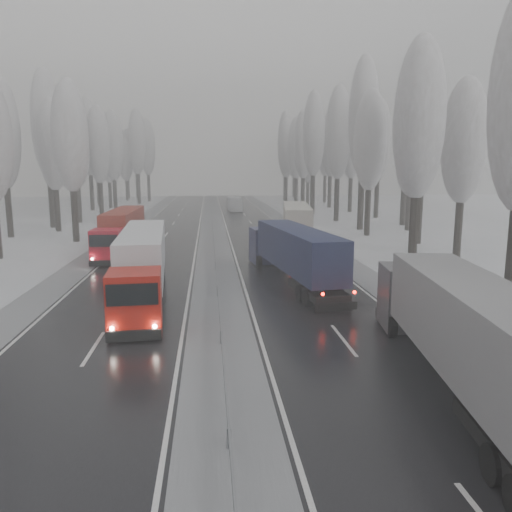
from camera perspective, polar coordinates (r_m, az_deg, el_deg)
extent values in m
cube|color=black|center=(39.19, 3.04, -0.79)|extent=(7.50, 200.00, 0.03)
cube|color=black|center=(39.07, -12.38, -1.04)|extent=(7.50, 200.00, 0.03)
cube|color=gray|center=(38.78, -4.66, -0.91)|extent=(3.00, 200.00, 0.04)
cube|color=gray|center=(40.20, 10.03, -0.64)|extent=(2.40, 200.00, 0.04)
cube|color=gray|center=(39.99, -19.44, -1.12)|extent=(2.40, 200.00, 0.04)
cube|color=slate|center=(38.67, -4.67, -0.07)|extent=(0.06, 200.00, 0.32)
cube|color=slate|center=(36.76, -4.62, -1.07)|extent=(0.12, 0.12, 0.60)
cube|color=slate|center=(68.45, -5.01, 4.03)|extent=(0.12, 0.12, 0.60)
cylinder|color=black|center=(38.43, 17.55, 2.77)|extent=(0.68, 0.68, 5.62)
ellipsoid|color=gray|center=(38.33, 18.19, 14.76)|extent=(3.60, 3.60, 11.48)
cylinder|color=black|center=(44.40, 22.10, 2.97)|extent=(0.64, 0.64, 4.94)
ellipsoid|color=gray|center=(44.20, 22.71, 12.08)|extent=(3.60, 3.60, 10.09)
cylinder|color=black|center=(47.20, 17.53, 3.84)|extent=(0.66, 0.66, 5.32)
ellipsoid|color=gray|center=(47.07, 18.02, 13.08)|extent=(3.60, 3.60, 10.88)
cylinder|color=black|center=(51.69, 18.13, 4.85)|extent=(0.72, 0.72, 6.31)
ellipsoid|color=gray|center=(51.76, 18.68, 14.84)|extent=(3.60, 3.60, 12.90)
cylinder|color=black|center=(56.64, 12.62, 5.03)|extent=(0.67, 0.67, 5.38)
ellipsoid|color=gray|center=(56.54, 12.93, 12.80)|extent=(3.60, 3.60, 10.98)
cylinder|color=black|center=(62.58, 16.99, 4.92)|extent=(0.62, 0.62, 4.59)
ellipsoid|color=gray|center=(62.40, 17.30, 10.93)|extent=(3.60, 3.60, 9.39)
cylinder|color=black|center=(62.00, 11.89, 6.19)|extent=(0.76, 0.76, 6.95)
ellipsoid|color=gray|center=(62.18, 12.22, 15.35)|extent=(3.60, 3.60, 14.19)
cylinder|color=black|center=(68.08, 16.48, 6.16)|extent=(0.74, 0.74, 6.59)
ellipsoid|color=gray|center=(68.18, 16.88, 14.07)|extent=(3.60, 3.60, 13.46)
cylinder|color=black|center=(71.77, 9.20, 6.52)|extent=(0.72, 0.72, 6.37)
ellipsoid|color=gray|center=(71.83, 9.41, 13.78)|extent=(3.60, 3.60, 13.01)
cylinder|color=black|center=(77.67, 13.60, 6.48)|extent=(0.70, 0.70, 5.97)
ellipsoid|color=gray|center=(77.66, 13.86, 12.77)|extent=(3.60, 3.60, 12.20)
cylinder|color=black|center=(81.87, 6.49, 7.09)|extent=(0.74, 0.74, 6.65)
ellipsoid|color=gray|center=(81.96, 6.62, 13.74)|extent=(3.60, 3.60, 13.59)
cylinder|color=black|center=(87.54, 10.71, 6.99)|extent=(0.71, 0.71, 6.14)
ellipsoid|color=gray|center=(87.56, 10.89, 12.73)|extent=(3.60, 3.60, 12.54)
cylinder|color=black|center=(91.48, 5.36, 7.21)|extent=(0.71, 0.71, 6.05)
ellipsoid|color=gray|center=(91.49, 5.45, 12.63)|extent=(3.60, 3.60, 12.37)
cylinder|color=black|center=(96.63, 8.40, 7.37)|extent=(0.72, 0.72, 6.30)
ellipsoid|color=gray|center=(96.67, 8.54, 12.70)|extent=(3.60, 3.60, 12.87)
cylinder|color=black|center=(98.88, 4.59, 7.37)|extent=(0.70, 0.70, 5.88)
ellipsoid|color=gray|center=(98.86, 4.66, 12.24)|extent=(3.60, 3.60, 12.00)
cylinder|color=black|center=(103.41, 5.93, 7.18)|extent=(0.64, 0.64, 4.86)
ellipsoid|color=gray|center=(103.31, 6.00, 11.03)|extent=(3.60, 3.60, 9.92)
cylinder|color=black|center=(105.73, 3.44, 7.58)|extent=(0.70, 0.70, 5.98)
ellipsoid|color=gray|center=(105.73, 3.49, 12.21)|extent=(3.60, 3.60, 12.21)
cylinder|color=black|center=(111.41, 7.85, 7.68)|extent=(0.71, 0.71, 6.19)
ellipsoid|color=gray|center=(111.43, 7.96, 12.22)|extent=(3.60, 3.60, 12.64)
cylinder|color=black|center=(115.64, 3.33, 8.00)|extent=(0.75, 0.75, 6.86)
ellipsoid|color=gray|center=(115.73, 3.38, 12.85)|extent=(3.60, 3.60, 14.01)
cylinder|color=black|center=(120.83, 6.35, 7.73)|extent=(0.68, 0.68, 5.55)
ellipsoid|color=gray|center=(120.80, 6.42, 11.48)|extent=(3.60, 3.60, 11.33)
cylinder|color=black|center=(126.35, 3.37, 7.99)|extent=(0.71, 0.71, 6.09)
ellipsoid|color=gray|center=(126.35, 3.41, 11.93)|extent=(3.60, 3.60, 12.45)
cylinder|color=black|center=(130.75, 4.33, 7.91)|extent=(0.67, 0.67, 5.49)
ellipsoid|color=gray|center=(130.71, 4.38, 11.34)|extent=(3.60, 3.60, 11.21)
cylinder|color=black|center=(53.74, -20.00, 4.45)|extent=(0.67, 0.67, 5.44)
ellipsoid|color=gray|center=(53.64, -20.50, 12.73)|extent=(3.60, 3.60, 11.11)
cylinder|color=black|center=(59.95, -26.40, 4.66)|extent=(0.69, 0.69, 5.72)
ellipsoid|color=gray|center=(59.90, -27.01, 12.46)|extent=(3.60, 3.60, 11.69)
cylinder|color=black|center=(63.53, -21.76, 5.00)|extent=(0.66, 0.66, 5.23)
ellipsoid|color=gray|center=(63.42, -22.20, 11.73)|extent=(3.60, 3.60, 10.68)
cylinder|color=black|center=(67.82, -22.32, 5.82)|extent=(0.74, 0.74, 6.60)
ellipsoid|color=gray|center=(67.93, -22.85, 13.77)|extent=(3.60, 3.60, 13.49)
cylinder|color=black|center=(72.78, -19.57, 5.65)|extent=(0.65, 0.65, 5.16)
ellipsoid|color=gray|center=(72.68, -19.92, 11.45)|extent=(3.60, 3.60, 10.54)
cylinder|color=black|center=(76.97, -19.87, 6.07)|extent=(0.69, 0.69, 5.79)
ellipsoid|color=gray|center=(76.95, -20.24, 12.23)|extent=(3.60, 3.60, 11.84)
cylinder|color=black|center=(78.99, -17.28, 6.24)|extent=(0.68, 0.68, 5.64)
ellipsoid|color=gray|center=(78.95, -17.59, 12.09)|extent=(3.60, 3.60, 11.53)
cylinder|color=black|center=(83.96, -20.00, 6.60)|extent=(0.73, 0.73, 6.56)
ellipsoid|color=gray|center=(84.04, -20.38, 12.98)|extent=(3.60, 3.60, 13.40)
cylinder|color=black|center=(88.82, -15.80, 6.72)|extent=(0.69, 0.69, 5.79)
ellipsoid|color=gray|center=(88.80, -16.06, 12.06)|extent=(3.60, 3.60, 11.84)
cylinder|color=black|center=(93.67, -18.26, 7.01)|extent=(0.74, 0.74, 6.65)
ellipsoid|color=gray|center=(93.75, -18.59, 12.81)|extent=(3.60, 3.60, 13.58)
cylinder|color=black|center=(98.49, -16.33, 6.78)|extent=(0.65, 0.65, 5.12)
ellipsoid|color=gray|center=(98.41, -16.54, 11.03)|extent=(3.60, 3.60, 10.46)
cylinder|color=black|center=(102.96, -17.51, 7.04)|extent=(0.69, 0.69, 5.84)
ellipsoid|color=gray|center=(102.95, -17.75, 11.67)|extent=(3.60, 3.60, 11.92)
cylinder|color=black|center=(108.48, -13.26, 7.58)|extent=(0.74, 0.74, 6.67)
ellipsoid|color=gray|center=(108.55, -13.46, 12.61)|extent=(3.60, 3.60, 13.63)
cylinder|color=black|center=(114.00, -17.57, 7.39)|extent=(0.72, 0.72, 6.31)
ellipsoid|color=gray|center=(114.03, -17.81, 11.91)|extent=(3.60, 3.60, 12.88)
cylinder|color=black|center=(117.67, -12.14, 7.69)|extent=(0.72, 0.72, 6.29)
ellipsoid|color=gray|center=(117.70, -12.30, 12.06)|extent=(3.60, 3.60, 12.84)
cylinder|color=black|center=(122.42, -14.54, 7.34)|extent=(0.64, 0.64, 4.86)
ellipsoid|color=gray|center=(122.34, -14.69, 10.58)|extent=(3.60, 3.60, 9.92)
cylinder|color=black|center=(124.64, -13.41, 7.83)|extent=(0.74, 0.74, 6.63)
ellipsoid|color=gray|center=(124.70, -13.59, 12.18)|extent=(3.60, 3.60, 13.54)
cylinder|color=black|center=(129.02, -14.39, 7.67)|extent=(0.69, 0.69, 5.79)
ellipsoid|color=gray|center=(129.00, -14.55, 11.34)|extent=(3.60, 3.60, 11.82)
cube|color=#4A4A4F|center=(23.45, 17.30, -4.70)|extent=(2.64, 2.72, 2.82)
cube|color=black|center=(24.40, 16.67, -2.52)|extent=(2.15, 0.37, 0.94)
cube|color=black|center=(24.92, 16.41, -6.48)|extent=(2.35, 0.44, 0.47)
cube|color=slate|center=(16.51, 24.12, -7.71)|extent=(3.96, 12.41, 2.63)
cylinder|color=black|center=(22.80, 15.24, -7.79)|extent=(0.45, 1.01, 0.98)
cylinder|color=black|center=(23.32, 20.01, -7.65)|extent=(0.45, 1.01, 0.98)
cylinder|color=black|center=(13.78, 25.59, -20.71)|extent=(0.45, 1.01, 0.98)
sphere|color=white|center=(24.64, 14.42, -5.67)|extent=(0.21, 0.21, 0.21)
sphere|color=white|center=(25.08, 18.42, -5.59)|extent=(0.21, 0.21, 0.21)
cube|color=#1C1D46|center=(37.86, 1.45, 1.07)|extent=(2.52, 2.59, 2.66)
cube|color=black|center=(38.84, 1.03, 2.22)|extent=(2.03, 0.37, 0.89)
cube|color=black|center=(39.18, 0.99, -0.20)|extent=(2.22, 0.44, 0.44)
cube|color=#15163A|center=(31.16, 4.71, 0.86)|extent=(3.84, 11.74, 2.48)
cube|color=black|center=(26.21, 8.60, -5.23)|extent=(2.04, 0.39, 0.40)
cube|color=black|center=(28.53, 6.65, -3.57)|extent=(2.61, 5.10, 0.40)
cube|color=black|center=(26.69, 8.20, -5.33)|extent=(2.03, 0.34, 0.53)
cylinder|color=black|center=(37.13, 0.33, -0.67)|extent=(0.44, 0.96, 0.92)
cylinder|color=black|center=(37.61, 3.09, -0.55)|extent=(0.44, 0.96, 0.92)
cylinder|color=black|center=(27.96, 5.09, -4.25)|extent=(0.44, 0.96, 0.92)
cylinder|color=black|center=(28.59, 8.64, -4.01)|extent=(0.44, 0.96, 0.92)
cylinder|color=black|center=(26.90, 5.87, -4.83)|extent=(0.44, 0.96, 0.92)
cylinder|color=black|center=(27.56, 9.54, -4.56)|extent=(0.44, 0.96, 0.92)
sphere|color=#FF0C05|center=(25.68, 6.94, -3.87)|extent=(0.18, 0.18, 0.18)
sphere|color=#FF0C05|center=(26.30, 10.40, -3.63)|extent=(0.18, 0.18, 0.18)
sphere|color=white|center=(38.95, -0.22, 0.27)|extent=(0.20, 0.20, 0.20)
sphere|color=white|center=(39.36, 2.18, 0.36)|extent=(0.20, 0.20, 0.20)
cube|color=#B3B19F|center=(56.03, 4.33, 4.02)|extent=(2.65, 2.73, 2.81)
cube|color=black|center=(57.13, 4.30, 4.79)|extent=(2.15, 0.38, 0.94)
cube|color=black|center=(57.41, 4.28, 3.03)|extent=(2.34, 0.45, 0.47)
cube|color=#B9B7A6|center=(48.67, 4.64, 4.28)|extent=(4.01, 12.39, 2.62)
cube|color=black|center=(42.84, 4.92, 0.79)|extent=(2.15, 0.40, 0.42)
cube|color=black|center=(45.54, 4.77, 1.58)|extent=(2.74, 5.38, 0.42)
cube|color=black|center=(43.38, 4.89, 0.66)|extent=(2.14, 0.35, 0.56)
cylinder|color=black|center=(55.38, 3.33, 2.86)|extent=(0.46, 1.01, 0.97)
cylinder|color=black|center=(55.45, 5.36, 2.84)|extent=(0.46, 1.01, 0.97)
cylinder|color=black|center=(45.17, 3.54, 1.25)|extent=(0.46, 1.01, 0.97)
cylinder|color=black|center=(45.26, 6.03, 1.23)|extent=(0.46, 1.01, 0.97)
cylinder|color=black|center=(43.97, 3.57, 1.01)|extent=(0.46, 1.01, 0.97)
cylinder|color=black|center=(44.05, 6.13, 0.99)|extent=(0.46, 1.01, 0.97)
sphere|color=#FF0C05|center=(42.63, 3.74, 1.78)|extent=(0.19, 0.19, 0.19)
sphere|color=#FF0C05|center=(42.71, 6.13, 1.76)|extent=(0.19, 0.19, 0.19)
sphere|color=white|center=(57.37, 3.39, 3.41)|extent=(0.21, 0.21, 0.21)
sphere|color=white|center=(57.43, 5.17, 3.40)|extent=(0.21, 0.21, 0.21)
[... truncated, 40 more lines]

